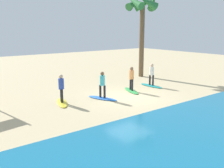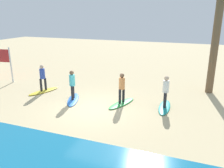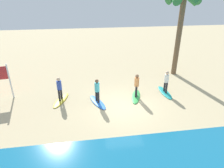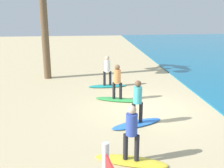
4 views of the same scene
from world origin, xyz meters
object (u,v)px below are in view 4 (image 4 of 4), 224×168
(surfboard_yellow, at_px, (131,161))
(surfer_yellow, at_px, (132,129))
(surfboard_teal, at_px, (107,86))
(surfboard_blue, at_px, (137,124))
(surfer_blue, at_px, (138,99))
(surfer_teal, at_px, (107,68))
(surfboard_green, at_px, (117,99))
(surfer_green, at_px, (117,79))

(surfboard_yellow, height_order, surfer_yellow, surfer_yellow)
(surfboard_yellow, relative_size, surfer_yellow, 1.28)
(surfboard_teal, height_order, surfer_yellow, surfer_yellow)
(surfboard_blue, bearing_deg, surfer_blue, 95.54)
(surfer_teal, height_order, surfboard_yellow, surfer_teal)
(surfboard_green, relative_size, surfer_blue, 1.28)
(surfboard_blue, xyz_separation_m, surfer_blue, (-0.00, -0.00, 0.99))
(surfboard_blue, distance_m, surfer_blue, 0.99)
(surfboard_green, distance_m, surfboard_blue, 2.79)
(surfer_teal, bearing_deg, surfboard_green, 6.81)
(surfer_blue, bearing_deg, surfboard_green, -171.59)
(surfer_green, relative_size, surfer_blue, 1.00)
(surfer_blue, height_order, surfer_yellow, same)
(surfer_teal, bearing_deg, surfer_green, 6.81)
(surfer_blue, bearing_deg, surfboard_yellow, -14.84)
(surfer_teal, bearing_deg, surfboard_blue, 7.69)
(surfboard_teal, height_order, surfer_green, surfer_green)
(surfboard_teal, relative_size, surfer_green, 1.28)
(surfboard_teal, xyz_separation_m, surfer_yellow, (7.49, 0.03, 0.99))
(surfboard_green, xyz_separation_m, surfer_blue, (2.76, 0.41, 0.99))
(surfboard_green, bearing_deg, surfer_blue, -62.73)
(surfer_green, xyz_separation_m, surfboard_blue, (2.76, 0.41, -0.99))
(surfer_green, distance_m, surfboard_yellow, 5.32)
(surfboard_teal, distance_m, surfer_yellow, 7.56)
(surfer_teal, relative_size, surfboard_yellow, 0.78)
(surfer_green, xyz_separation_m, surfboard_yellow, (5.23, -0.24, -0.99))
(surfer_teal, distance_m, surfer_green, 2.28)
(surfboard_green, bearing_deg, surfer_teal, 115.67)
(surfer_teal, relative_size, surfboard_green, 0.78)
(surfboard_blue, height_order, surfer_yellow, surfer_yellow)
(surfboard_green, distance_m, surfer_blue, 2.96)
(surfboard_teal, distance_m, surfer_blue, 5.17)
(surfer_teal, xyz_separation_m, surfboard_yellow, (7.49, 0.03, -0.99))
(surfer_green, distance_m, surfer_blue, 2.79)
(surfer_yellow, bearing_deg, surfboard_blue, 165.16)
(surfer_yellow, bearing_deg, surfer_green, 177.33)
(surfboard_green, xyz_separation_m, surfboard_blue, (2.76, 0.41, 0.00))
(surfer_green, xyz_separation_m, surfer_blue, (2.76, 0.41, 0.00))
(surfboard_teal, xyz_separation_m, surfer_teal, (0.00, 0.00, 0.99))
(surfboard_blue, bearing_deg, surfboard_yellow, -125.87)
(surfboard_teal, distance_m, surfboard_green, 2.28)
(surfboard_teal, height_order, surfboard_green, same)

